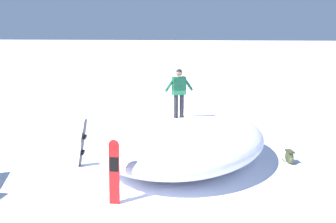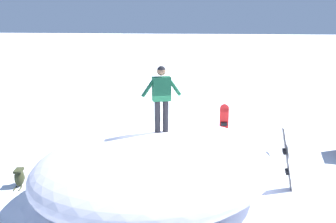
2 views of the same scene
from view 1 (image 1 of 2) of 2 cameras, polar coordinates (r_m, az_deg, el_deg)
ground at (r=11.46m, az=0.09°, el=-8.74°), size 240.00×240.00×0.00m
snow_mound at (r=11.39m, az=2.30°, el=-4.65°), size 8.14×7.90×1.58m
snowboarder_standing at (r=10.79m, az=1.89°, el=3.83°), size 0.46×0.93×1.60m
snowboard_primary_upright at (r=8.77m, az=-9.21°, el=-10.05°), size 0.20×0.28×1.71m
snowboard_secondary_upright at (r=11.22m, az=-14.36°, el=-5.11°), size 0.27×0.34×1.63m
backpack_near at (r=12.03m, az=20.13°, el=-7.30°), size 0.60×0.33×0.47m
backpack_far at (r=15.24m, az=5.71°, el=-2.30°), size 0.52×0.55×0.32m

